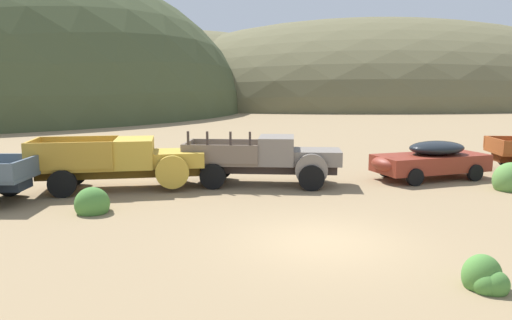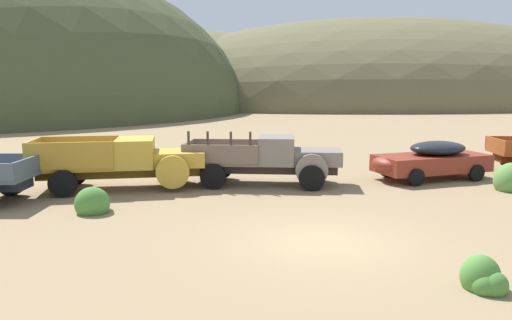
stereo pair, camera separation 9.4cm
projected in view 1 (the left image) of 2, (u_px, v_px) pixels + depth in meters
ground_plane at (322, 242)px, 12.08m from camera, size 300.00×300.00×0.00m
hill_center at (169, 103)px, 93.56m from camera, size 83.49×62.76×27.49m
hill_far_right at (389, 103)px, 94.02m from camera, size 104.84×63.63×31.52m
truck_faded_yellow at (130, 161)px, 18.04m from camera, size 6.29×2.67×1.91m
truck_primer_gray at (274, 159)px, 18.76m from camera, size 6.27×3.76×2.16m
car_rust_red at (428, 160)px, 19.83m from camera, size 5.07×2.39×1.57m
bush_front_left at (485, 279)px, 9.28m from camera, size 0.78×0.87×0.85m
bush_back_edge at (93, 204)px, 14.81m from camera, size 1.05×1.16×1.04m
bush_between_trucks at (510, 181)px, 17.94m from camera, size 1.38×1.25×1.34m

